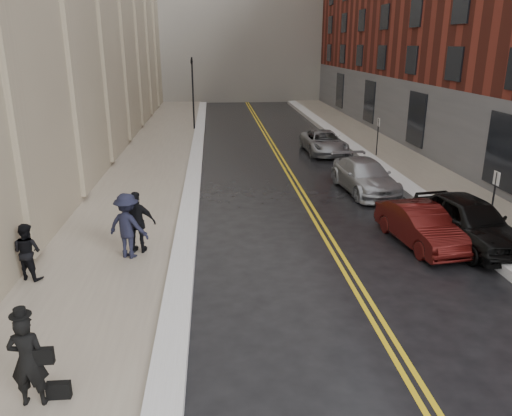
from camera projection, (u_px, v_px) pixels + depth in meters
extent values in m
cube|color=gray|center=(144.00, 180.00, 23.31)|extent=(4.00, 64.00, 0.15)
cube|color=gray|center=(424.00, 174.00, 24.40)|extent=(3.00, 64.00, 0.15)
cube|color=gold|center=(290.00, 178.00, 23.89)|extent=(0.12, 64.00, 0.01)
cube|color=gold|center=(295.00, 178.00, 23.91)|extent=(0.12, 64.00, 0.01)
cube|color=white|center=(193.00, 178.00, 23.48)|extent=(0.70, 60.80, 0.26)
cube|color=white|center=(387.00, 173.00, 24.23)|extent=(0.85, 60.80, 0.30)
cylinder|color=black|center=(193.00, 95.00, 35.90)|extent=(0.12, 0.12, 5.20)
imported|color=black|center=(192.00, 66.00, 35.27)|extent=(0.18, 0.15, 0.90)
cylinder|color=black|center=(492.00, 205.00, 16.43)|extent=(0.06, 0.06, 2.20)
cube|color=white|center=(496.00, 178.00, 16.14)|extent=(0.02, 0.35, 0.45)
cylinder|color=black|center=(377.00, 138.00, 27.77)|extent=(0.06, 0.06, 2.20)
cube|color=white|center=(379.00, 122.00, 27.49)|extent=(0.02, 0.35, 0.45)
imported|color=black|center=(468.00, 221.00, 15.85)|extent=(2.44, 4.84, 1.58)
imported|color=#410D0B|center=(421.00, 225.00, 15.87)|extent=(1.88, 4.05, 1.28)
imported|color=#A1A3A8|center=(365.00, 176.00, 21.55)|extent=(2.31, 4.86, 1.37)
imported|color=gray|center=(324.00, 142.00, 29.11)|extent=(2.24, 4.69, 1.29)
imported|color=black|center=(28.00, 360.00, 8.51)|extent=(0.64, 0.42, 1.75)
imported|color=black|center=(27.00, 251.00, 13.18)|extent=(0.93, 0.84, 1.56)
imported|color=black|center=(128.00, 226.00, 14.47)|extent=(1.44, 1.18, 1.95)
imported|color=black|center=(137.00, 222.00, 14.82)|extent=(1.17, 0.64, 1.89)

